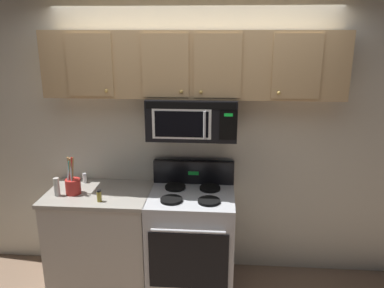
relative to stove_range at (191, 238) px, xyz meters
The scene contains 9 objects.
back_wall 0.95m from the stove_range, 90.00° to the left, with size 5.20×0.10×2.70m, color silver.
stove_range is the anchor object (origin of this frame).
over_range_microwave 1.11m from the stove_range, 90.14° to the left, with size 0.76×0.43×0.35m.
upper_cabinets 1.56m from the stove_range, 90.00° to the left, with size 2.50×0.36×0.55m.
counter_segment 0.84m from the stove_range, behind, with size 0.93×0.65×0.90m.
utensil_crock_red 1.18m from the stove_range, behind, with size 0.13×0.13×0.35m.
salt_shaker 1.16m from the stove_range, 168.64° to the left, with size 0.04×0.04×0.09m.
pepper_mill 1.29m from the stove_range, behind, with size 0.05×0.05×0.16m, color #B7B2A8.
spice_jar 0.93m from the stove_range, 165.77° to the right, with size 0.04×0.04×0.11m.
Camera 1 is at (0.24, -2.69, 2.30)m, focal length 35.91 mm.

